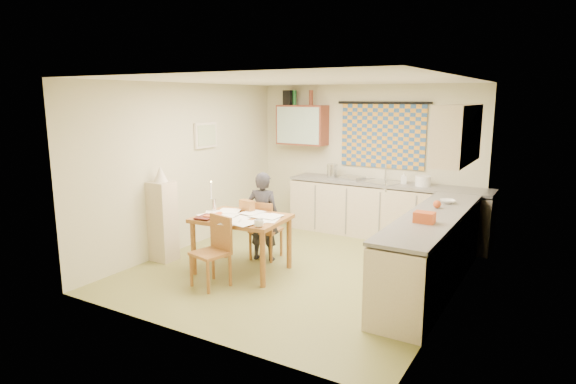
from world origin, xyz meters
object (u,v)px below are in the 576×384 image
Objects in this scene: counter_back at (386,211)px; shelf_stand at (163,221)px; counter_right at (432,252)px; chair_far at (265,240)px; stove at (402,287)px; person at (263,216)px; dining_table at (242,244)px.

shelf_stand reaches higher than counter_back.
chair_far is at bearing -177.56° from counter_right.
person is (-2.33, 1.01, 0.21)m from stove.
dining_table is at bearing -163.27° from counter_right.
counter_back is at bearing 123.70° from counter_right.
counter_back is at bearing -126.51° from chair_far.
person is (-2.33, -0.16, 0.18)m from counter_right.
stove is 0.67× the size of person.
counter_back is 2.91× the size of shelf_stand.
stove is 2.36m from dining_table.
counter_right is 2.32× the size of person.
counter_back is 1.12× the size of counter_right.
counter_right is 2.42m from dining_table.
counter_right is at bearing 176.74° from chair_far.
counter_back reaches higher than chair_far.
chair_far is (-2.33, -0.10, -0.19)m from counter_right.
counter_back reaches higher than dining_table.
counter_right is at bearing -56.30° from counter_back.
stove is at bearing 149.70° from chair_far.
counter_back is 2.27m from person.
counter_right is 2.34m from person.
stove is at bearing -67.97° from counter_back.
counter_right is 2.34m from chair_far.
counter_back is 3.20m from stove.
person is at bearing 88.85° from chair_far.
dining_table is 1.42× the size of chair_far.
dining_table is at bearing 168.46° from stove.
chair_far is at bearing 86.96° from dining_table.
counter_back is 2.71× the size of dining_table.
dining_table is 1.07× the size of shelf_stand.
person is (-1.13, -1.96, 0.18)m from counter_back.
counter_back is 2.73m from dining_table.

